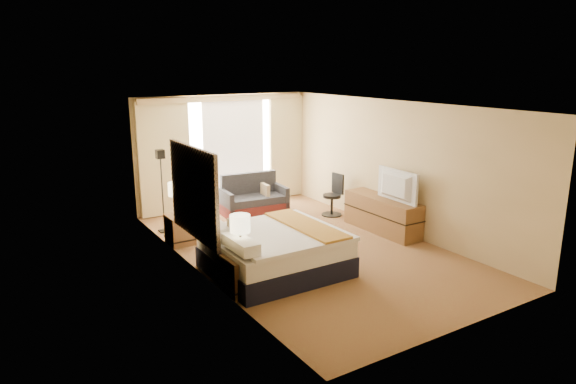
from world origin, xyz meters
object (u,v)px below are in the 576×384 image
floor_lamp (161,174)px  lamp_right (176,190)px  nightstand_left (241,275)px  television (393,186)px  desk_chair (334,197)px  bed (274,251)px  nightstand_right (180,229)px  media_dresser (382,214)px  loveseat (253,201)px  lamp_left (240,224)px

floor_lamp → lamp_right: 0.79m
nightstand_left → television: 3.79m
lamp_right → nightstand_left: bearing=-89.7°
desk_chair → lamp_right: bearing=175.0°
floor_lamp → lamp_right: (0.01, -0.78, -0.15)m
bed → desk_chair: size_ratio=2.16×
nightstand_right → floor_lamp: (-0.02, 0.85, 0.90)m
media_dresser → television: television is taller
loveseat → desk_chair: (1.45, -1.06, 0.12)m
loveseat → lamp_right: lamp_right is taller
media_dresser → loveseat: 2.95m
lamp_right → television: (3.66, -1.84, -0.02)m
floor_lamp → loveseat: bearing=5.1°
nightstand_left → media_dresser: (3.70, 1.05, 0.07)m
nightstand_left → floor_lamp: floor_lamp is taller
floor_lamp → desk_chair: bearing=-13.6°
nightstand_right → desk_chair: (3.56, -0.01, 0.14)m
lamp_left → lamp_right: (-0.03, 2.54, -0.01)m
media_dresser → loveseat: size_ratio=1.21×
desk_chair → media_dresser: bearing=-88.3°
lamp_left → loveseat: bearing=59.2°
bed → lamp_left: lamp_left is taller
nightstand_right → television: size_ratio=0.52×
media_dresser → television: bearing=-98.8°
floor_lamp → lamp_left: (0.04, -3.32, -0.14)m
loveseat → desk_chair: 1.80m
desk_chair → television: bearing=-90.9°
loveseat → lamp_left: size_ratio=2.36×
bed → media_dresser: bearing=12.7°
nightstand_right → lamp_right: lamp_right is taller
nightstand_left → bed: size_ratio=0.27×
nightstand_left → lamp_right: size_ratio=0.90×
nightstand_right → lamp_left: (0.02, -2.47, 0.76)m
television → bed: bearing=98.3°
nightstand_left → nightstand_right: bearing=90.0°
floor_lamp → desk_chair: (3.59, -0.86, -0.76)m
television → lamp_left: bearing=102.6°
loveseat → nightstand_left: bearing=-115.7°
media_dresser → lamp_left: bearing=-164.5°
nightstand_right → loveseat: size_ratio=0.37×
lamp_right → loveseat: bearing=24.5°
nightstand_left → television: (3.65, 0.73, 0.73)m
lamp_left → lamp_right: lamp_left is taller
nightstand_right → lamp_left: 2.58m
lamp_left → nightstand_left: bearing=-125.2°
bed → desk_chair: bed is taller
desk_chair → lamp_right: (-3.58, 0.09, 0.61)m
nightstand_left → lamp_left: 0.76m
media_dresser → lamp_right: size_ratio=2.94×
media_dresser → bed: size_ratio=0.90×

